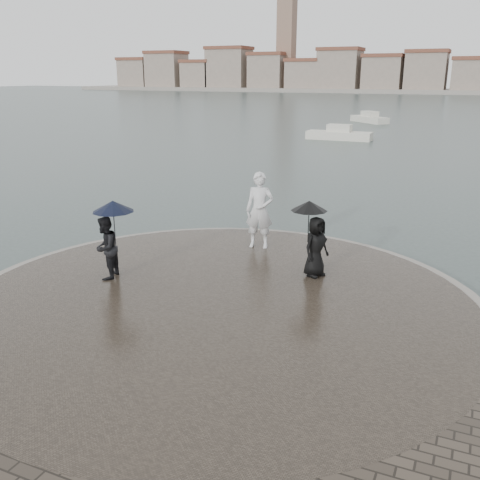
% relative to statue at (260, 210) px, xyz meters
% --- Properties ---
extents(ground, '(400.00, 400.00, 0.00)m').
position_rel_statue_xyz_m(ground, '(0.62, -7.60, -1.50)').
color(ground, '#2B3835').
rests_on(ground, ground).
extents(kerb_ring, '(12.50, 12.50, 0.32)m').
position_rel_statue_xyz_m(kerb_ring, '(0.62, -4.10, -1.34)').
color(kerb_ring, gray).
rests_on(kerb_ring, ground).
extents(quay_tip, '(11.90, 11.90, 0.36)m').
position_rel_statue_xyz_m(quay_tip, '(0.62, -4.10, -1.32)').
color(quay_tip, '#2D261E').
rests_on(quay_tip, ground).
extents(statue, '(0.93, 0.70, 2.28)m').
position_rel_statue_xyz_m(statue, '(0.00, 0.00, 0.00)').
color(statue, silver).
rests_on(statue, quay_tip).
extents(visitor_left, '(1.16, 1.08, 2.04)m').
position_rel_statue_xyz_m(visitor_left, '(-2.50, -3.98, -0.03)').
color(visitor_left, black).
rests_on(visitor_left, quay_tip).
extents(visitor_right, '(1.11, 1.03, 1.95)m').
position_rel_statue_xyz_m(visitor_right, '(2.17, -1.62, -0.07)').
color(visitor_right, black).
rests_on(visitor_right, quay_tip).
extents(far_skyline, '(260.00, 20.00, 37.00)m').
position_rel_statue_xyz_m(far_skyline, '(-5.67, 153.10, 4.11)').
color(far_skyline, gray).
rests_on(far_skyline, ground).
extents(boats, '(19.41, 21.52, 1.50)m').
position_rel_statue_xyz_m(boats, '(-1.10, 38.58, -1.12)').
color(boats, beige).
rests_on(boats, ground).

